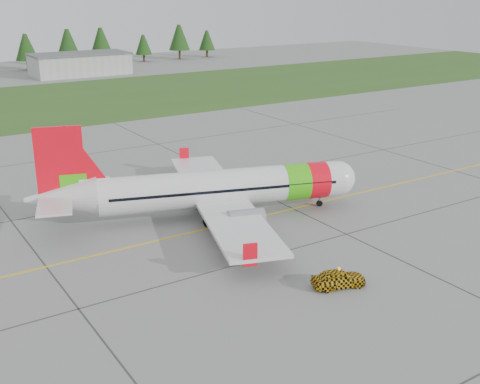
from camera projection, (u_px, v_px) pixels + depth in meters
ground at (256, 260)px, 49.73m from camera, size 320.00×320.00×0.00m
aircraft at (216, 189)px, 58.44m from camera, size 31.30×29.64×9.78m
follow_me_car at (340, 262)px, 44.55m from camera, size 1.81×1.98×4.10m
grass_strip at (16, 106)px, 115.06m from camera, size 320.00×50.00×0.03m
taxi_guideline at (208, 229)px, 56.10m from camera, size 120.00×0.25×0.02m
hangar_east at (80, 65)px, 155.72m from camera, size 24.00×12.00×5.20m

